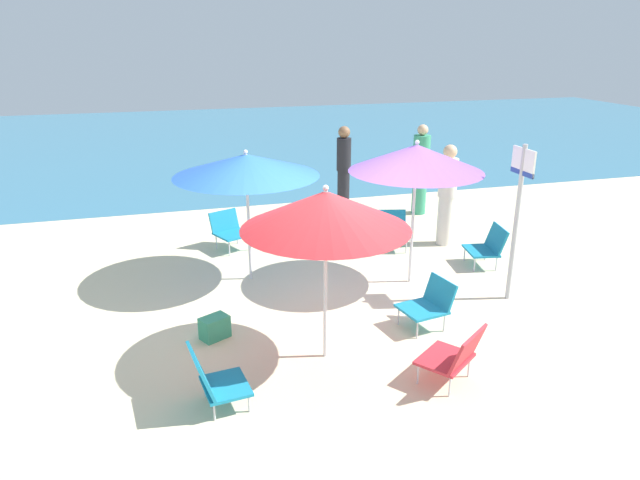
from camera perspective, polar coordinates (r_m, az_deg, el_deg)
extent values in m
plane|color=beige|center=(7.12, 1.36, -7.84)|extent=(40.00, 40.00, 0.00)
cube|color=teal|center=(19.55, -10.08, 9.74)|extent=(40.00, 16.00, 0.01)
cylinder|color=silver|center=(5.96, 0.53, -3.72)|extent=(0.04, 0.04, 1.84)
cone|color=red|center=(5.71, 0.56, 2.96)|extent=(1.71, 1.71, 0.39)
sphere|color=silver|center=(5.65, 0.57, 5.15)|extent=(0.06, 0.06, 0.06)
cylinder|color=silver|center=(7.92, 9.14, 2.38)|extent=(0.04, 0.04, 1.93)
cone|color=#8E56C6|center=(7.73, 9.45, 7.96)|extent=(1.78, 1.78, 0.35)
sphere|color=silver|center=(7.69, 9.54, 9.47)|extent=(0.06, 0.06, 0.06)
cylinder|color=silver|center=(7.99, -7.05, 2.09)|extent=(0.04, 0.04, 1.78)
cone|color=blue|center=(7.80, -7.28, 7.32)|extent=(1.96, 1.96, 0.29)
sphere|color=silver|center=(7.76, -7.33, 8.59)|extent=(0.06, 0.06, 0.06)
cube|color=teal|center=(6.92, 9.97, -6.71)|extent=(0.56, 0.56, 0.03)
cube|color=teal|center=(7.00, 11.74, -5.04)|extent=(0.22, 0.49, 0.33)
cylinder|color=silver|center=(6.75, 9.54, -8.67)|extent=(0.02, 0.02, 0.23)
cylinder|color=silver|center=(7.02, 7.73, -7.38)|extent=(0.02, 0.02, 0.23)
cylinder|color=silver|center=(6.96, 12.12, -7.93)|extent=(0.02, 0.02, 0.23)
cylinder|color=silver|center=(7.22, 10.25, -6.72)|extent=(0.02, 0.02, 0.23)
cube|color=teal|center=(8.93, 15.54, -1.02)|extent=(0.50, 0.61, 0.03)
cube|color=teal|center=(8.95, 16.96, 0.14)|extent=(0.24, 0.56, 0.36)
cylinder|color=silver|center=(8.73, 14.95, -2.34)|extent=(0.02, 0.02, 0.22)
cylinder|color=silver|center=(9.11, 14.02, -1.33)|extent=(0.02, 0.02, 0.22)
cylinder|color=silver|center=(8.85, 16.95, -2.24)|extent=(0.02, 0.02, 0.22)
cylinder|color=silver|center=(9.22, 15.95, -1.24)|extent=(0.02, 0.02, 0.22)
cube|color=teal|center=(5.62, -9.25, -13.96)|extent=(0.46, 0.54, 0.03)
cube|color=teal|center=(5.47, -11.62, -12.54)|extent=(0.22, 0.51, 0.41)
cylinder|color=silver|center=(5.87, -8.12, -13.54)|extent=(0.02, 0.02, 0.18)
cylinder|color=silver|center=(5.55, -6.99, -15.63)|extent=(0.02, 0.02, 0.18)
cylinder|color=silver|center=(5.81, -11.27, -14.11)|extent=(0.02, 0.02, 0.18)
cylinder|color=silver|center=(5.49, -10.35, -16.27)|extent=(0.02, 0.02, 0.18)
cube|color=teal|center=(9.33, 7.27, 0.49)|extent=(0.54, 0.55, 0.03)
cube|color=teal|center=(9.51, 7.10, 1.95)|extent=(0.46, 0.24, 0.34)
cylinder|color=silver|center=(9.24, 8.47, -0.62)|extent=(0.02, 0.02, 0.23)
cylinder|color=silver|center=(9.18, 6.31, -0.65)|extent=(0.02, 0.02, 0.23)
cylinder|color=silver|center=(9.57, 8.12, 0.13)|extent=(0.02, 0.02, 0.23)
cylinder|color=silver|center=(9.52, 6.03, 0.11)|extent=(0.02, 0.02, 0.23)
cube|color=red|center=(5.99, 12.15, -11.34)|extent=(0.69, 0.66, 0.03)
cube|color=red|center=(5.82, 14.34, -10.36)|extent=(0.52, 0.44, 0.37)
cylinder|color=silver|center=(5.95, 9.61, -12.83)|extent=(0.02, 0.02, 0.23)
cylinder|color=silver|center=(6.28, 11.53, -11.08)|extent=(0.02, 0.02, 0.23)
cylinder|color=silver|center=(5.83, 12.64, -13.82)|extent=(0.02, 0.02, 0.23)
cylinder|color=silver|center=(6.17, 14.42, -11.96)|extent=(0.02, 0.02, 0.23)
cube|color=teal|center=(9.34, -8.55, 0.57)|extent=(0.65, 0.65, 0.03)
cube|color=teal|center=(9.50, -9.43, 1.91)|extent=(0.50, 0.32, 0.32)
cylinder|color=silver|center=(9.32, -6.84, -0.28)|extent=(0.02, 0.02, 0.25)
cylinder|color=silver|center=(9.13, -8.91, -0.82)|extent=(0.02, 0.02, 0.25)
cylinder|color=silver|center=(9.64, -8.13, 0.33)|extent=(0.02, 0.02, 0.25)
cylinder|color=silver|center=(9.45, -10.15, -0.18)|extent=(0.02, 0.02, 0.25)
cylinder|color=black|center=(10.84, 2.31, 4.52)|extent=(0.22, 0.22, 0.90)
cylinder|color=black|center=(10.66, 2.36, 8.40)|extent=(0.26, 0.26, 0.60)
sphere|color=#896042|center=(10.59, 2.39, 10.55)|extent=(0.21, 0.21, 0.21)
cylinder|color=silver|center=(9.67, 12.19, 1.90)|extent=(0.25, 0.25, 0.81)
cylinder|color=silver|center=(9.48, 12.50, 6.00)|extent=(0.29, 0.29, 0.62)
sphere|color=#DBAD84|center=(9.39, 12.68, 8.48)|extent=(0.22, 0.22, 0.22)
cylinder|color=#389970|center=(11.27, 9.72, 4.71)|extent=(0.27, 0.27, 0.86)
cylinder|color=#389970|center=(11.10, 9.95, 8.46)|extent=(0.32, 0.32, 0.65)
sphere|color=#DBAD84|center=(11.03, 10.08, 10.61)|extent=(0.20, 0.20, 0.20)
cylinder|color=#ADADB2|center=(7.69, 18.69, 1.44)|extent=(0.06, 0.06, 2.03)
cube|color=white|center=(7.49, 19.36, 7.27)|extent=(0.03, 0.46, 0.33)
cube|color=navy|center=(7.52, 19.25, 6.28)|extent=(0.03, 0.46, 0.06)
cube|color=#389970|center=(6.77, -10.31, -8.46)|extent=(0.37, 0.33, 0.26)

